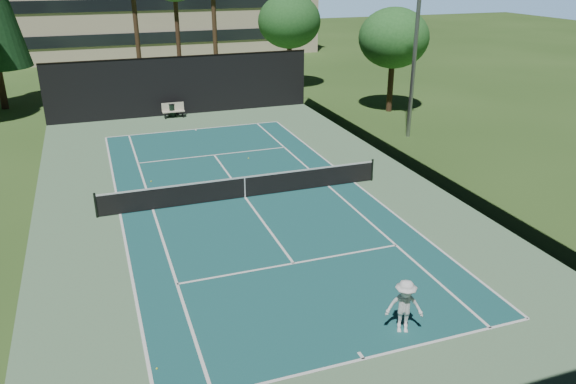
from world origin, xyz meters
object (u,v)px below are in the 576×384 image
Objects in this scene: player at (405,307)px; tennis_ball_d at (151,181)px; tennis_net at (245,186)px; tennis_ball_c at (248,158)px; tennis_ball_b at (234,179)px; park_bench at (173,110)px; trash_bin at (172,110)px; tennis_ball_a at (157,369)px.

player is 15.54m from tennis_ball_d.
tennis_net is 11.25m from player.
tennis_ball_d is at bearing -162.06° from tennis_ball_c.
player is at bearing -83.55° from tennis_ball_b.
tennis_net is at bearing -86.90° from park_bench.
player is at bearing -84.59° from trash_bin.
tennis_ball_c is 5.68m from tennis_ball_d.
tennis_ball_a is (-6.92, 0.70, -0.80)m from player.
tennis_ball_b is at bearing 87.43° from tennis_net.
tennis_ball_c is 10.71m from trash_bin.
tennis_net reaches higher than tennis_ball_c.
tennis_ball_b is 0.08× the size of trash_bin.
tennis_net is at bearing -42.07° from tennis_ball_d.
park_bench is at bearing 76.04° from tennis_ball_d.
tennis_ball_b is 0.05× the size of park_bench.
tennis_ball_c is (1.52, 2.82, -0.00)m from tennis_ball_b.
trash_bin is (-1.01, 13.22, 0.44)m from tennis_ball_b.
tennis_net is 171.84× the size of tennis_ball_b.
tennis_ball_b reaches higher than tennis_ball_d.
player is 7.00m from tennis_ball_a.
player reaches higher than tennis_ball_c.
tennis_ball_b is at bearing -118.26° from tennis_ball_c.
tennis_ball_a is 0.04× the size of park_bench.
tennis_ball_a is 17.06m from tennis_ball_c.
trash_bin is (4.39, 25.99, 0.45)m from tennis_ball_a.
tennis_ball_c is at bearing -76.41° from park_bench.
tennis_net is 219.15× the size of tennis_ball_a.
park_bench is at bearing 93.10° from tennis_net.
tennis_ball_b is at bearing -85.88° from park_bench.
tennis_net is 5.44m from tennis_ball_c.
trash_bin reaches higher than tennis_ball_b.
player reaches higher than trash_bin.
park_bench is at bearing 118.46° from player.
tennis_ball_d is 12.50m from trash_bin.
tennis_ball_a is 0.81× the size of tennis_ball_c.
player is 22.60× the size of tennis_ball_d.
tennis_net is at bearing -92.57° from tennis_ball_b.
tennis_ball_d is at bearing -103.35° from trash_bin.
tennis_net is at bearing 63.09° from tennis_ball_a.
tennis_ball_c is (-0.01, 16.29, -0.80)m from player.
tennis_ball_a is at bearing -113.92° from tennis_ball_c.
tennis_ball_a is at bearing -99.84° from park_bench.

